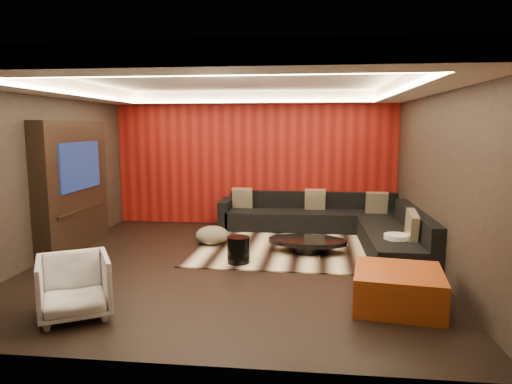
# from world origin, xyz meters

# --- Properties ---
(floor) EXTENTS (6.00, 6.00, 0.02)m
(floor) POSITION_xyz_m (0.00, 0.00, -0.01)
(floor) COLOR black
(floor) RESTS_ON ground
(ceiling) EXTENTS (6.00, 6.00, 0.02)m
(ceiling) POSITION_xyz_m (0.00, 0.00, 2.81)
(ceiling) COLOR silver
(ceiling) RESTS_ON ground
(wall_back) EXTENTS (6.00, 0.02, 2.80)m
(wall_back) POSITION_xyz_m (0.00, 3.01, 1.40)
(wall_back) COLOR black
(wall_back) RESTS_ON ground
(wall_left) EXTENTS (0.02, 6.00, 2.80)m
(wall_left) POSITION_xyz_m (-3.01, 0.00, 1.40)
(wall_left) COLOR black
(wall_left) RESTS_ON ground
(wall_right) EXTENTS (0.02, 6.00, 2.80)m
(wall_right) POSITION_xyz_m (3.01, 0.00, 1.40)
(wall_right) COLOR black
(wall_right) RESTS_ON ground
(red_feature_wall) EXTENTS (5.98, 0.05, 2.78)m
(red_feature_wall) POSITION_xyz_m (0.00, 2.97, 1.40)
(red_feature_wall) COLOR #6B0C0A
(red_feature_wall) RESTS_ON ground
(soffit_back) EXTENTS (6.00, 0.60, 0.22)m
(soffit_back) POSITION_xyz_m (0.00, 2.70, 2.69)
(soffit_back) COLOR silver
(soffit_back) RESTS_ON ground
(soffit_front) EXTENTS (6.00, 0.60, 0.22)m
(soffit_front) POSITION_xyz_m (0.00, -2.70, 2.69)
(soffit_front) COLOR silver
(soffit_front) RESTS_ON ground
(soffit_left) EXTENTS (0.60, 4.80, 0.22)m
(soffit_left) POSITION_xyz_m (-2.70, 0.00, 2.69)
(soffit_left) COLOR silver
(soffit_left) RESTS_ON ground
(soffit_right) EXTENTS (0.60, 4.80, 0.22)m
(soffit_right) POSITION_xyz_m (2.70, 0.00, 2.69)
(soffit_right) COLOR silver
(soffit_right) RESTS_ON ground
(cove_back) EXTENTS (4.80, 0.08, 0.04)m
(cove_back) POSITION_xyz_m (0.00, 2.36, 2.60)
(cove_back) COLOR #FFD899
(cove_back) RESTS_ON ground
(cove_front) EXTENTS (4.80, 0.08, 0.04)m
(cove_front) POSITION_xyz_m (0.00, -2.36, 2.60)
(cove_front) COLOR #FFD899
(cove_front) RESTS_ON ground
(cove_left) EXTENTS (0.08, 4.80, 0.04)m
(cove_left) POSITION_xyz_m (-2.36, 0.00, 2.60)
(cove_left) COLOR #FFD899
(cove_left) RESTS_ON ground
(cove_right) EXTENTS (0.08, 4.80, 0.04)m
(cove_right) POSITION_xyz_m (2.36, 0.00, 2.60)
(cove_right) COLOR #FFD899
(cove_right) RESTS_ON ground
(tv_surround) EXTENTS (0.30, 2.00, 2.20)m
(tv_surround) POSITION_xyz_m (-2.85, 0.60, 1.10)
(tv_surround) COLOR black
(tv_surround) RESTS_ON ground
(tv_screen) EXTENTS (0.04, 1.30, 0.80)m
(tv_screen) POSITION_xyz_m (-2.69, 0.60, 1.45)
(tv_screen) COLOR black
(tv_screen) RESTS_ON ground
(tv_shelf) EXTENTS (0.04, 1.60, 0.04)m
(tv_shelf) POSITION_xyz_m (-2.69, 0.60, 0.70)
(tv_shelf) COLOR black
(tv_shelf) RESTS_ON ground
(rug) EXTENTS (4.09, 3.12, 0.02)m
(rug) POSITION_xyz_m (1.20, 1.19, 0.01)
(rug) COLOR beige
(rug) RESTS_ON floor
(coffee_table) EXTENTS (1.42, 1.42, 0.22)m
(coffee_table) POSITION_xyz_m (1.15, 0.78, 0.13)
(coffee_table) COLOR black
(coffee_table) RESTS_ON rug
(drum_stool) EXTENTS (0.45, 0.45, 0.41)m
(drum_stool) POSITION_xyz_m (0.09, 0.05, 0.22)
(drum_stool) COLOR black
(drum_stool) RESTS_ON rug
(striped_pouf) EXTENTS (0.75, 0.75, 0.32)m
(striped_pouf) POSITION_xyz_m (-0.55, 1.12, 0.18)
(striped_pouf) COLOR #B9B08F
(striped_pouf) RESTS_ON rug
(white_side_table) EXTENTS (0.39, 0.39, 0.47)m
(white_side_table) POSITION_xyz_m (2.50, 0.30, 0.24)
(white_side_table) COLOR silver
(white_side_table) RESTS_ON floor
(orange_ottoman) EXTENTS (1.13, 1.13, 0.44)m
(orange_ottoman) POSITION_xyz_m (2.21, -1.42, 0.22)
(orange_ottoman) COLOR #993613
(orange_ottoman) RESTS_ON floor
(armchair) EXTENTS (1.02, 1.03, 0.69)m
(armchair) POSITION_xyz_m (-1.43, -2.11, 0.35)
(armchair) COLOR silver
(armchair) RESTS_ON floor
(sectional_sofa) EXTENTS (3.65, 3.50, 0.75)m
(sectional_sofa) POSITION_xyz_m (1.73, 1.86, 0.26)
(sectional_sofa) COLOR black
(sectional_sofa) RESTS_ON floor
(throw_pillows) EXTENTS (3.20, 2.76, 0.50)m
(throw_pillows) POSITION_xyz_m (1.57, 1.99, 0.62)
(throw_pillows) COLOR beige
(throw_pillows) RESTS_ON sectional_sofa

